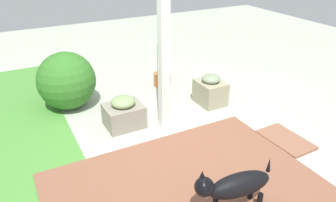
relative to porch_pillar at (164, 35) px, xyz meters
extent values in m
plane|color=#A7AB9B|center=(-0.35, 0.00, -1.13)|extent=(12.00, 12.00, 0.00)
cube|color=brown|center=(-1.11, 0.31, -1.12)|extent=(1.80, 2.40, 0.02)
cube|color=white|center=(0.00, 0.00, 0.00)|extent=(0.10, 0.10, 2.25)
cube|color=gray|center=(0.28, -0.84, -0.97)|extent=(0.40, 0.33, 0.32)
ellipsoid|color=gray|center=(0.28, -0.84, -0.77)|extent=(0.25, 0.25, 0.11)
cube|color=gray|center=(0.26, 0.41, -0.99)|extent=(0.37, 0.44, 0.27)
ellipsoid|color=#7D9460|center=(0.26, 0.41, -0.80)|extent=(0.28, 0.28, 0.13)
sphere|color=#306C24|center=(1.06, 0.87, -0.75)|extent=(0.75, 0.75, 0.75)
cylinder|color=#BA6337|center=(1.11, -0.54, -1.03)|extent=(0.26, 0.26, 0.20)
cylinder|color=#3C6D2B|center=(1.11, -0.54, -0.71)|extent=(0.14, 0.14, 0.44)
ellipsoid|color=black|center=(-1.45, 0.07, -0.86)|extent=(0.24, 0.57, 0.20)
sphere|color=black|center=(-1.42, 0.39, -0.78)|extent=(0.16, 0.16, 0.16)
cone|color=black|center=(-1.46, 0.39, -0.69)|extent=(0.05, 0.05, 0.06)
cone|color=black|center=(-1.38, 0.38, -0.69)|extent=(0.05, 0.05, 0.06)
cylinder|color=black|center=(-1.37, 0.23, -1.04)|extent=(0.05, 0.05, 0.16)
cylinder|color=black|center=(-1.54, -0.09, -1.04)|extent=(0.05, 0.05, 0.16)
cylinder|color=black|center=(-1.41, -0.11, -1.04)|extent=(0.05, 0.05, 0.16)
cone|color=black|center=(-1.48, -0.19, -0.74)|extent=(0.04, 0.04, 0.13)
cube|color=brown|center=(-0.89, -1.06, -1.11)|extent=(0.60, 0.38, 0.03)
camera|label=1|loc=(-2.98, 1.52, 0.92)|focal=35.00mm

